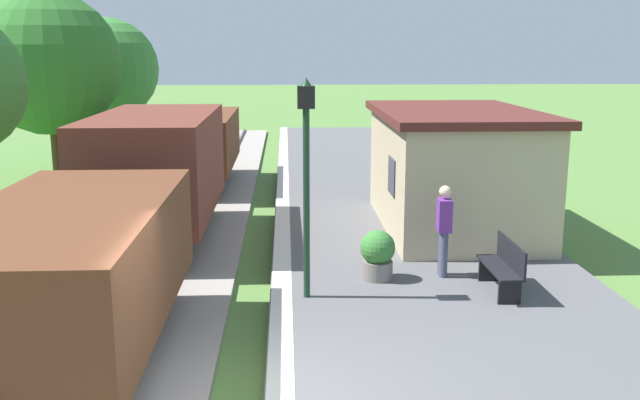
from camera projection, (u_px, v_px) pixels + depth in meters
name	position (u px, v px, depth m)	size (l,w,h in m)	color
freight_train	(157.00, 180.00, 15.87)	(2.50, 19.40, 2.72)	brown
station_hut	(453.00, 168.00, 16.47)	(3.50, 5.80, 2.78)	tan
bench_near_hut	(504.00, 266.00, 12.19)	(0.42, 1.50, 0.91)	black
person_waiting	(444.00, 227.00, 12.96)	(0.26, 0.39, 1.71)	#474C66
potted_planter	(378.00, 254.00, 12.88)	(0.64, 0.64, 0.92)	slate
lamp_post_near	(306.00, 148.00, 11.51)	(0.28, 0.28, 3.70)	#193823
tree_field_left	(49.00, 64.00, 23.31)	(4.72, 4.72, 6.26)	#4C3823
tree_field_distant	(107.00, 69.00, 28.65)	(4.13, 4.13, 5.63)	#4C3823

